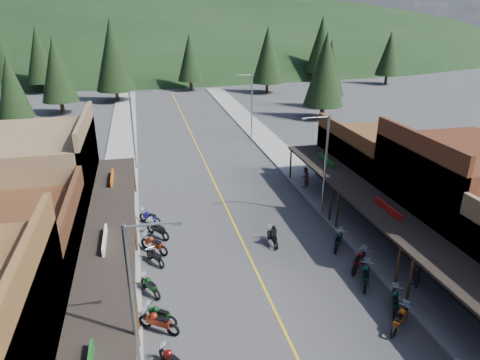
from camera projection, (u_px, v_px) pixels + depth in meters
ground at (263, 286)px, 25.12m from camera, size 220.00×220.00×0.00m
centerline at (209, 170)px, 43.20m from camera, size 0.15×90.00×0.01m
sidewalk_west at (120, 177)px, 41.33m from camera, size 3.40×94.00×0.15m
sidewalk_east at (290, 163)px, 45.01m from camera, size 3.40×94.00×0.15m
shop_west_2 at (8, 263)px, 22.80m from camera, size 10.90×9.00×6.20m
shop_west_3 at (40, 181)px, 31.11m from camera, size 10.90×10.20×8.20m
shop_east_2 at (458, 198)px, 28.27m from camera, size 10.90×9.00×8.20m
shop_east_3 at (379, 165)px, 37.30m from camera, size 10.90×10.20×6.20m
streetlight_0 at (136, 305)px, 16.57m from camera, size 2.16×0.18×8.00m
streetlight_1 at (134, 126)px, 41.88m from camera, size 2.16×0.18×8.00m
streetlight_2 at (324, 162)px, 32.17m from camera, size 2.16×0.18×8.00m
streetlight_3 at (251, 104)px, 52.05m from camera, size 2.16×0.18×8.00m
ridge_hill at (155, 57)px, 147.16m from camera, size 310.00×140.00×60.00m
pine_1 at (39, 54)px, 80.63m from camera, size 5.88×5.88×12.50m
pine_2 at (113, 55)px, 72.47m from camera, size 6.72×6.72×14.00m
pine_3 at (190, 57)px, 83.22m from camera, size 5.04×5.04×11.00m
pine_4 at (268, 54)px, 80.48m from camera, size 5.88×5.88×12.50m
pine_5 at (322, 44)px, 94.44m from camera, size 6.72×6.72×14.00m
pine_6 at (389, 53)px, 90.30m from camera, size 5.04×5.04×11.00m
pine_7 at (2, 52)px, 84.36m from camera, size 5.88×5.88×12.50m
pine_8 at (11, 87)px, 54.40m from camera, size 4.48×4.48×10.00m
pine_9 at (330, 68)px, 68.51m from camera, size 4.93×4.93×10.80m
pine_10 at (56, 69)px, 63.99m from camera, size 5.38×5.38×11.60m
pine_11 at (325, 69)px, 61.04m from camera, size 5.82×5.82×12.40m
bike_west_5 at (172, 359)px, 19.16m from camera, size 1.54×1.95×1.08m
bike_west_6 at (159, 321)px, 21.34m from camera, size 2.29×1.93×1.30m
bike_west_7 at (160, 314)px, 21.98m from camera, size 2.00×1.76×1.15m
bike_west_8 at (150, 285)px, 24.26m from camera, size 1.53×2.07×1.14m
bike_west_9 at (155, 256)px, 27.17m from camera, size 1.52×2.01×1.11m
bike_west_10 at (154, 244)px, 28.38m from camera, size 2.15×2.23×1.33m
bike_west_11 at (158, 229)px, 30.33m from camera, size 1.98×2.30×1.31m
bike_west_12 at (150, 216)px, 32.32m from camera, size 1.90×1.83×1.13m
bike_east_5 at (400, 318)px, 21.57m from camera, size 2.18×1.94×1.26m
bike_east_6 at (395, 301)px, 22.87m from camera, size 1.71×2.29×1.26m
bike_east_7 at (366, 275)px, 25.06m from camera, size 1.83×2.41×1.33m
bike_east_8 at (359, 260)px, 26.56m from camera, size 2.19×2.14×1.31m
bike_east_9 at (339, 240)px, 28.94m from camera, size 1.87×2.15×1.23m
rider_on_bike at (273, 236)px, 29.40m from camera, size 0.74×2.05×1.55m
pedestrian_east_a at (417, 274)px, 24.50m from camera, size 0.51×0.69×1.73m
pedestrian_east_b at (305, 177)px, 38.49m from camera, size 1.06×0.94×1.89m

